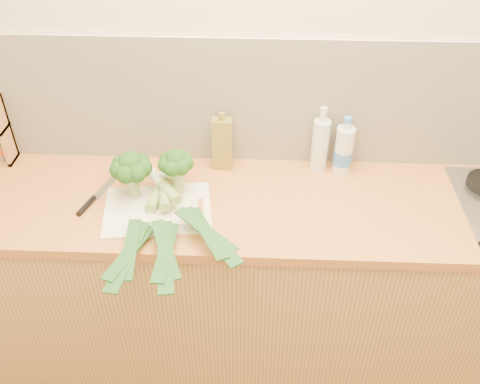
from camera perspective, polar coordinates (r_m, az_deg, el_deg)
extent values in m
plane|color=beige|center=(2.12, 3.62, 12.63)|extent=(3.50, 0.00, 3.50)
cube|color=silver|center=(2.17, 3.48, 9.42)|extent=(3.20, 0.02, 0.54)
cube|color=tan|center=(2.40, 2.84, -9.72)|extent=(3.20, 0.60, 0.86)
cube|color=#C6873A|center=(2.09, 3.22, -1.41)|extent=(3.20, 0.62, 0.04)
cube|color=beige|center=(2.05, -8.77, -1.87)|extent=(0.44, 0.35, 0.01)
cylinder|color=#8DAB64|center=(2.10, -11.26, 0.61)|extent=(0.04, 0.04, 0.09)
sphere|color=#17360E|center=(2.04, -11.62, 2.95)|extent=(0.10, 0.10, 0.10)
sphere|color=#17360E|center=(2.04, -10.34, 2.55)|extent=(0.07, 0.07, 0.07)
sphere|color=#17360E|center=(2.07, -10.62, 3.12)|extent=(0.07, 0.07, 0.07)
sphere|color=#17360E|center=(2.08, -11.59, 3.28)|extent=(0.07, 0.07, 0.07)
sphere|color=#17360E|center=(2.07, -12.53, 2.90)|extent=(0.07, 0.07, 0.07)
sphere|color=#17360E|center=(2.04, -12.77, 2.28)|extent=(0.07, 0.07, 0.07)
sphere|color=#17360E|center=(2.02, -12.08, 1.86)|extent=(0.07, 0.07, 0.07)
sphere|color=#17360E|center=(2.01, -10.99, 1.99)|extent=(0.07, 0.07, 0.07)
cylinder|color=#8DAB64|center=(2.09, -6.70, 1.12)|extent=(0.05, 0.05, 0.10)
sphere|color=#17360E|center=(2.03, -6.90, 3.44)|extent=(0.08, 0.08, 0.08)
sphere|color=#17360E|center=(2.03, -5.81, 3.10)|extent=(0.06, 0.06, 0.06)
sphere|color=#17360E|center=(2.05, -6.10, 3.58)|extent=(0.06, 0.06, 0.06)
sphere|color=#17360E|center=(2.07, -6.97, 3.71)|extent=(0.06, 0.06, 0.06)
sphere|color=#17360E|center=(2.05, -7.76, 3.40)|extent=(0.06, 0.06, 0.06)
sphere|color=#17360E|center=(2.03, -7.90, 2.87)|extent=(0.06, 0.06, 0.06)
sphere|color=#17360E|center=(2.01, -7.26, 2.51)|extent=(0.06, 0.06, 0.06)
sphere|color=#17360E|center=(2.01, -6.32, 2.62)|extent=(0.06, 0.06, 0.06)
cylinder|color=white|center=(2.18, -7.88, 1.86)|extent=(0.06, 0.13, 0.04)
cylinder|color=#839E4F|center=(2.07, -8.93, -0.37)|extent=(0.06, 0.16, 0.04)
cube|color=#1A491E|center=(1.86, -11.68, -6.24)|extent=(0.13, 0.30, 0.02)
cube|color=#1A491E|center=(1.84, -11.89, -6.62)|extent=(0.09, 0.34, 0.01)
cube|color=#1A491E|center=(1.86, -11.60, -5.94)|extent=(0.07, 0.28, 0.02)
cylinder|color=white|center=(2.16, -8.06, 2.07)|extent=(0.06, 0.13, 0.04)
cylinder|color=#839E4F|center=(2.05, -8.03, -0.23)|extent=(0.07, 0.17, 0.04)
cube|color=#1A491E|center=(1.81, -7.96, -6.33)|extent=(0.05, 0.30, 0.02)
cube|color=#1A491E|center=(1.79, -7.96, -6.73)|extent=(0.10, 0.34, 0.01)
cube|color=#1A491E|center=(1.81, -7.97, -6.02)|extent=(0.14, 0.28, 0.02)
cylinder|color=white|center=(2.10, -8.86, 1.48)|extent=(0.09, 0.10, 0.04)
cylinder|color=#839E4F|center=(2.02, -7.51, 0.00)|extent=(0.11, 0.12, 0.04)
cube|color=#1A491E|center=(1.84, -3.53, -4.34)|extent=(0.17, 0.29, 0.02)
cube|color=#1A491E|center=(1.82, -3.21, -4.65)|extent=(0.24, 0.30, 0.01)
cube|color=#1A491E|center=(1.84, -3.70, -4.08)|extent=(0.24, 0.22, 0.02)
cube|color=silver|center=(2.21, -14.11, 0.53)|extent=(0.08, 0.17, 0.00)
cylinder|color=black|center=(2.12, -16.07, -1.42)|extent=(0.05, 0.11, 0.02)
cube|color=#B8784F|center=(2.42, -23.80, 6.00)|extent=(0.01, 0.10, 0.30)
cylinder|color=gray|center=(2.49, -24.11, 4.05)|extent=(0.04, 0.04, 0.07)
cube|color=olive|center=(2.20, -1.89, 5.14)|extent=(0.08, 0.05, 0.23)
cylinder|color=olive|center=(2.13, -1.96, 8.07)|extent=(0.02, 0.02, 0.03)
cylinder|color=silver|center=(2.22, 8.53, 4.96)|extent=(0.07, 0.07, 0.23)
cylinder|color=silver|center=(2.14, 8.89, 8.16)|extent=(0.03, 0.03, 0.06)
cylinder|color=#652F13|center=(2.24, 11.03, 4.43)|extent=(0.06, 0.06, 0.18)
cylinder|color=#652F13|center=(2.18, 11.39, 6.96)|extent=(0.03, 0.03, 0.05)
cylinder|color=silver|center=(2.22, 10.99, 4.38)|extent=(0.08, 0.08, 0.21)
cylinder|color=silver|center=(2.16, 11.36, 6.99)|extent=(0.03, 0.03, 0.03)
cylinder|color=#3875D5|center=(2.23, 10.90, 3.72)|extent=(0.08, 0.08, 0.06)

